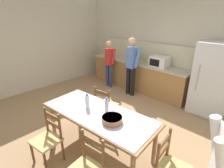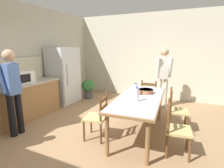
{
  "view_description": "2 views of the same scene",
  "coord_description": "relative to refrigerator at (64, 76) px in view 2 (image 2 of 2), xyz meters",
  "views": [
    {
      "loc": [
        2.33,
        -2.25,
        2.36
      ],
      "look_at": [
        0.09,
        0.05,
        1.04
      ],
      "focal_mm": 28.0,
      "sensor_mm": 36.0,
      "label": 1
    },
    {
      "loc": [
        -2.89,
        -1.5,
        1.78
      ],
      "look_at": [
        0.22,
        -0.04,
        1.04
      ],
      "focal_mm": 28.0,
      "sensor_mm": 36.0,
      "label": 2
    }
  ],
  "objects": [
    {
      "name": "potted_plant",
      "position": [
        0.72,
        -0.43,
        -0.49
      ],
      "size": [
        0.44,
        0.44,
        0.67
      ],
      "color": "#4C4C51",
      "rests_on": "ground"
    },
    {
      "name": "chair_head_end",
      "position": [
        0.3,
        -2.66,
        -0.44
      ],
      "size": [
        0.44,
        0.46,
        0.91
      ],
      "rotation": [
        0.0,
        0.0,
        1.67
      ],
      "color": "brown",
      "rests_on": "ground"
    },
    {
      "name": "chair_side_far_left",
      "position": [
        -1.53,
        -2.09,
        -0.44
      ],
      "size": [
        0.48,
        0.46,
        0.91
      ],
      "rotation": [
        0.0,
        0.0,
        3.31
      ],
      "color": "brown",
      "rests_on": "ground"
    },
    {
      "name": "ground_plane",
      "position": [
        -1.38,
        -2.19,
        -0.88
      ],
      "size": [
        8.32,
        8.32,
        0.0
      ],
      "primitive_type": "plane",
      "color": "#9E7A56"
    },
    {
      "name": "microwave",
      "position": [
        -1.48,
        0.02,
        0.18
      ],
      "size": [
        0.5,
        0.39,
        0.3
      ],
      "color": "white",
      "rests_on": "kitchen_counter"
    },
    {
      "name": "chair_side_near_right",
      "position": [
        -0.49,
        -3.44,
        -0.44
      ],
      "size": [
        0.47,
        0.45,
        0.91
      ],
      "rotation": [
        0.0,
        0.0,
        0.13
      ],
      "color": "brown",
      "rests_on": "ground"
    },
    {
      "name": "serving_bowl",
      "position": [
        -0.65,
        -2.8,
        -0.04
      ],
      "size": [
        0.32,
        0.32,
        0.09
      ],
      "color": "#9E6642",
      "rests_on": "dining_table"
    },
    {
      "name": "refrigerator",
      "position": [
        0.0,
        0.0,
        0.0
      ],
      "size": [
        0.88,
        0.73,
        1.76
      ],
      "color": "silver",
      "rests_on": "ground"
    },
    {
      "name": "bottle_near_centre",
      "position": [
        -1.27,
        -2.79,
        0.03
      ],
      "size": [
        0.07,
        0.07,
        0.27
      ],
      "color": "silver",
      "rests_on": "dining_table"
    },
    {
      "name": "wall_back",
      "position": [
        -1.38,
        0.47,
        0.57
      ],
      "size": [
        6.52,
        0.12,
        2.9
      ],
      "primitive_type": "cube",
      "color": "beige",
      "rests_on": "ground"
    },
    {
      "name": "dining_table",
      "position": [
        -1.01,
        -2.77,
        -0.18
      ],
      "size": [
        2.13,
        1.02,
        0.79
      ],
      "rotation": [
        0.0,
        0.0,
        0.08
      ],
      "color": "olive",
      "rests_on": "ground"
    },
    {
      "name": "person_by_table",
      "position": [
        0.86,
        -2.92,
        0.1
      ],
      "size": [
        0.39,
        0.49,
        1.74
      ],
      "rotation": [
        0.0,
        0.0,
        3.52
      ],
      "color": "silver",
      "rests_on": "ground"
    },
    {
      "name": "bottle_off_centre",
      "position": [
        -0.92,
        -2.65,
        0.03
      ],
      "size": [
        0.07,
        0.07,
        0.27
      ],
      "color": "silver",
      "rests_on": "dining_table"
    },
    {
      "name": "chair_side_near_left",
      "position": [
        -1.42,
        -3.52,
        -0.44
      ],
      "size": [
        0.47,
        0.46,
        0.91
      ],
      "rotation": [
        0.0,
        0.0,
        0.14
      ],
      "color": "brown",
      "rests_on": "ground"
    },
    {
      "name": "person_at_counter",
      "position": [
        -2.09,
        -0.5,
        0.09
      ],
      "size": [
        0.43,
        0.3,
        1.73
      ],
      "rotation": [
        0.0,
        0.0,
        1.57
      ],
      "color": "black",
      "rests_on": "ground"
    },
    {
      "name": "wall_right",
      "position": [
        1.88,
        -2.19,
        0.57
      ],
      "size": [
        0.12,
        5.2,
        2.9
      ],
      "primitive_type": "cube",
      "color": "beige",
      "rests_on": "ground"
    }
  ]
}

